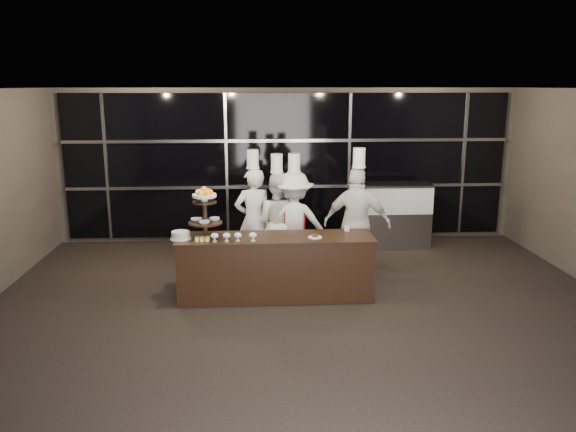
{
  "coord_description": "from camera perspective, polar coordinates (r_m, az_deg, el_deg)",
  "views": [
    {
      "loc": [
        -0.68,
        -5.97,
        3.06
      ],
      "look_at": [
        -0.18,
        2.14,
        1.15
      ],
      "focal_mm": 35.0,
      "sensor_mm": 36.0,
      "label": 1
    }
  ],
  "objects": [
    {
      "name": "small_plate",
      "position": [
        8.04,
        2.76,
        -2.11
      ],
      "size": [
        0.2,
        0.2,
        0.05
      ],
      "color": "white",
      "rests_on": "buffet_counter"
    },
    {
      "name": "pastry_squares",
      "position": [
        7.96,
        -8.7,
        -2.31
      ],
      "size": [
        0.2,
        0.13,
        0.05
      ],
      "color": "#FBE17B",
      "rests_on": "buffet_counter"
    },
    {
      "name": "window_wall",
      "position": [
        11.03,
        0.01,
        5.12
      ],
      "size": [
        8.6,
        0.1,
        2.8
      ],
      "color": "black",
      "rests_on": "ground"
    },
    {
      "name": "chef_c",
      "position": [
        9.18,
        0.61,
        -0.66
      ],
      "size": [
        1.12,
        0.67,
        1.99
      ],
      "color": "silver",
      "rests_on": "ground"
    },
    {
      "name": "compotes",
      "position": [
        7.86,
        -5.61,
        -2.0
      ],
      "size": [
        0.64,
        0.11,
        0.12
      ],
      "color": "silver",
      "rests_on": "buffet_counter"
    },
    {
      "name": "chef_b",
      "position": [
        9.27,
        -1.13,
        -0.56
      ],
      "size": [
        0.96,
        0.85,
        1.97
      ],
      "color": "white",
      "rests_on": "ground"
    },
    {
      "name": "layer_cake",
      "position": [
        8.1,
        -10.85,
        -1.94
      ],
      "size": [
        0.3,
        0.3,
        0.11
      ],
      "color": "white",
      "rests_on": "buffet_counter"
    },
    {
      "name": "room",
      "position": [
        6.2,
        2.86,
        -1.33
      ],
      "size": [
        10.0,
        10.0,
        10.0
      ],
      "color": "black",
      "rests_on": "ground"
    },
    {
      "name": "chef_d",
      "position": [
        8.96,
        7.04,
        -0.69
      ],
      "size": [
        1.14,
        0.7,
        2.11
      ],
      "color": "white",
      "rests_on": "ground"
    },
    {
      "name": "display_stand",
      "position": [
        8.02,
        -8.46,
        0.7
      ],
      "size": [
        0.48,
        0.48,
        0.74
      ],
      "color": "black",
      "rests_on": "buffet_counter"
    },
    {
      "name": "buffet_counter",
      "position": [
        8.23,
        -1.27,
        -5.14
      ],
      "size": [
        2.84,
        0.74,
        0.92
      ],
      "color": "black",
      "rests_on": "ground"
    },
    {
      "name": "chef_cup",
      "position": [
        8.44,
        6.02,
        -1.28
      ],
      "size": [
        0.08,
        0.08,
        0.07
      ],
      "primitive_type": "cylinder",
      "color": "white",
      "rests_on": "buffet_counter"
    },
    {
      "name": "chef_a",
      "position": [
        9.27,
        -3.51,
        -0.29
      ],
      "size": [
        0.72,
        0.57,
        2.04
      ],
      "color": "silver",
      "rests_on": "ground"
    },
    {
      "name": "display_case",
      "position": [
        10.87,
        10.86,
        0.39
      ],
      "size": [
        1.29,
        0.57,
        1.24
      ],
      "color": "#A5A5AA",
      "rests_on": "ground"
    }
  ]
}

